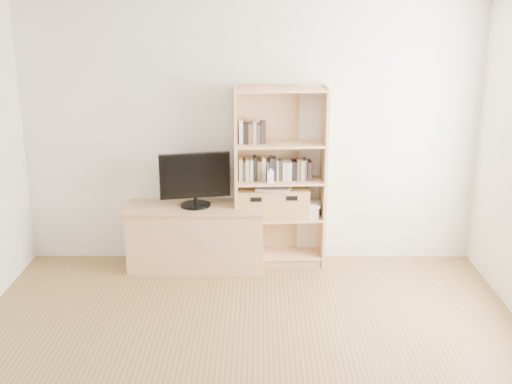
{
  "coord_description": "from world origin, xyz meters",
  "views": [
    {
      "loc": [
        0.09,
        -3.71,
        2.58
      ],
      "look_at": [
        0.06,
        1.9,
        0.88
      ],
      "focal_mm": 45.0,
      "sensor_mm": 36.0,
      "label": 1
    }
  ],
  "objects_px": {
    "bookshelf": "(280,178)",
    "baby_monitor": "(271,177)",
    "laptop": "(274,188)",
    "basket_right": "(291,202)",
    "television": "(195,179)",
    "basket_left": "(256,203)",
    "tv_stand": "(197,237)"
  },
  "relations": [
    {
      "from": "basket_left",
      "to": "basket_right",
      "type": "height_order",
      "value": "basket_right"
    },
    {
      "from": "bookshelf",
      "to": "basket_left",
      "type": "xyz_separation_m",
      "value": [
        -0.24,
        -0.02,
        -0.26
      ]
    },
    {
      "from": "television",
      "to": "basket_left",
      "type": "relative_size",
      "value": 1.98
    },
    {
      "from": "basket_left",
      "to": "laptop",
      "type": "bearing_deg",
      "value": -3.27
    },
    {
      "from": "bookshelf",
      "to": "basket_left",
      "type": "bearing_deg",
      "value": -178.81
    },
    {
      "from": "basket_right",
      "to": "basket_left",
      "type": "bearing_deg",
      "value": -178.39
    },
    {
      "from": "tv_stand",
      "to": "television",
      "type": "relative_size",
      "value": 1.94
    },
    {
      "from": "bookshelf",
      "to": "baby_monitor",
      "type": "distance_m",
      "value": 0.15
    },
    {
      "from": "tv_stand",
      "to": "laptop",
      "type": "bearing_deg",
      "value": 5.34
    },
    {
      "from": "baby_monitor",
      "to": "basket_right",
      "type": "height_order",
      "value": "baby_monitor"
    },
    {
      "from": "bookshelf",
      "to": "laptop",
      "type": "height_order",
      "value": "bookshelf"
    },
    {
      "from": "laptop",
      "to": "tv_stand",
      "type": "bearing_deg",
      "value": -162.46
    },
    {
      "from": "basket_right",
      "to": "television",
      "type": "bearing_deg",
      "value": -176.39
    },
    {
      "from": "television",
      "to": "basket_left",
      "type": "height_order",
      "value": "television"
    },
    {
      "from": "laptop",
      "to": "basket_right",
      "type": "bearing_deg",
      "value": 20.89
    },
    {
      "from": "basket_right",
      "to": "laptop",
      "type": "relative_size",
      "value": 1.1
    },
    {
      "from": "bookshelf",
      "to": "baby_monitor",
      "type": "relative_size",
      "value": 15.51
    },
    {
      "from": "television",
      "to": "baby_monitor",
      "type": "bearing_deg",
      "value": -14.49
    },
    {
      "from": "bookshelf",
      "to": "basket_right",
      "type": "bearing_deg",
      "value": -2.6
    },
    {
      "from": "bookshelf",
      "to": "laptop",
      "type": "relative_size",
      "value": 5.53
    },
    {
      "from": "television",
      "to": "laptop",
      "type": "bearing_deg",
      "value": -8.27
    },
    {
      "from": "tv_stand",
      "to": "basket_right",
      "type": "height_order",
      "value": "basket_right"
    },
    {
      "from": "television",
      "to": "basket_right",
      "type": "xyz_separation_m",
      "value": [
        0.93,
        0.09,
        -0.26
      ]
    },
    {
      "from": "tv_stand",
      "to": "bookshelf",
      "type": "distance_m",
      "value": 1.02
    },
    {
      "from": "tv_stand",
      "to": "basket_right",
      "type": "bearing_deg",
      "value": 5.95
    },
    {
      "from": "tv_stand",
      "to": "bookshelf",
      "type": "height_order",
      "value": "bookshelf"
    },
    {
      "from": "bookshelf",
      "to": "laptop",
      "type": "distance_m",
      "value": 0.12
    },
    {
      "from": "television",
      "to": "baby_monitor",
      "type": "distance_m",
      "value": 0.73
    },
    {
      "from": "baby_monitor",
      "to": "tv_stand",
      "type": "bearing_deg",
      "value": 174.61
    },
    {
      "from": "tv_stand",
      "to": "basket_left",
      "type": "height_order",
      "value": "basket_left"
    },
    {
      "from": "television",
      "to": "baby_monitor",
      "type": "xyz_separation_m",
      "value": [
        0.73,
        -0.02,
        0.03
      ]
    },
    {
      "from": "bookshelf",
      "to": "basket_right",
      "type": "relative_size",
      "value": 5.03
    }
  ]
}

